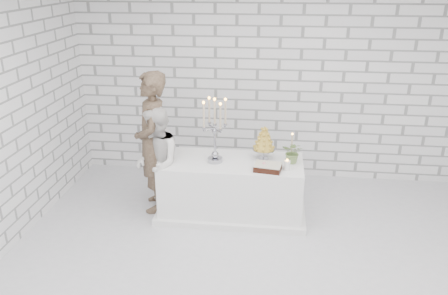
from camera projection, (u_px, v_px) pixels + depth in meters
ground at (270, 270)px, 4.89m from camera, size 6.00×5.00×0.01m
wall_back at (278, 80)px, 6.64m from camera, size 6.00×0.01×3.00m
cake_table at (232, 187)px, 5.90m from camera, size 1.80×0.80×0.75m
groom at (152, 143)px, 5.86m from camera, size 0.60×0.77×1.86m
bride at (157, 163)px, 5.77m from camera, size 0.70×0.82×1.45m
candelabra at (215, 131)px, 5.59m from camera, size 0.39×0.39×0.84m
croquembouche at (264, 143)px, 5.74m from camera, size 0.35×0.35×0.45m
chocolate_cake at (268, 167)px, 5.48m from camera, size 0.35×0.27×0.08m
pillar_candle at (287, 165)px, 5.49m from camera, size 0.10×0.10×0.12m
extra_taper at (292, 146)px, 5.80m from camera, size 0.07×0.07×0.32m
flowers at (293, 152)px, 5.66m from camera, size 0.31×0.29×0.29m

